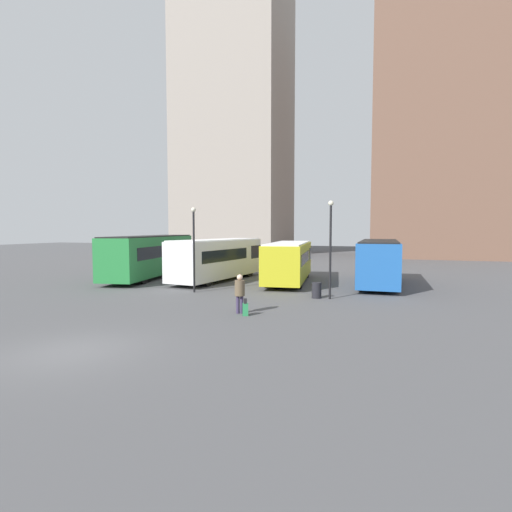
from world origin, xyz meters
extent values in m
plane|color=#4C4C4F|center=(0.00, 0.00, 0.00)|extent=(160.00, 160.00, 0.00)
cube|color=gray|center=(-14.71, 50.57, 20.72)|extent=(16.16, 13.98, 41.44)
cube|color=brown|center=(14.94, 50.57, 17.52)|extent=(16.63, 14.85, 35.04)
cube|color=#237A38|center=(-8.42, 17.10, 1.72)|extent=(4.37, 12.21, 2.86)
cube|color=black|center=(-9.21, 21.95, 2.07)|extent=(2.84, 2.57, 1.09)
cube|color=black|center=(-8.24, 16.04, 2.07)|extent=(3.71, 7.96, 0.86)
cube|color=black|center=(-8.42, 17.10, 3.19)|extent=(4.14, 11.94, 0.08)
cylinder|color=black|center=(-9.01, 20.77, 0.52)|extent=(2.52, 1.41, 1.04)
cylinder|color=black|center=(-7.82, 13.44, 0.52)|extent=(2.52, 1.41, 1.04)
cube|color=silver|center=(-2.77, 17.05, 1.59)|extent=(3.61, 9.73, 2.65)
cube|color=black|center=(-2.28, 20.92, 1.92)|extent=(2.66, 2.05, 1.01)
cube|color=black|center=(-2.88, 16.21, 1.92)|extent=(3.20, 6.34, 0.79)
cube|color=white|center=(-2.77, 17.05, 2.96)|extent=(3.39, 9.52, 0.08)
cylinder|color=black|center=(-2.40, 19.98, 0.49)|extent=(2.43, 1.27, 0.98)
cylinder|color=black|center=(-3.14, 14.13, 0.49)|extent=(2.43, 1.27, 0.98)
cube|color=gold|center=(2.39, 17.69, 1.50)|extent=(3.55, 9.48, 2.42)
cube|color=black|center=(1.93, 21.45, 1.81)|extent=(2.67, 1.99, 0.92)
cube|color=black|center=(2.49, 16.86, 1.81)|extent=(3.17, 6.18, 0.73)
cube|color=white|center=(2.39, 17.69, 2.76)|extent=(3.33, 9.27, 0.08)
cylinder|color=black|center=(2.04, 20.53, 0.53)|extent=(2.46, 1.34, 1.06)
cylinder|color=black|center=(2.73, 14.84, 0.53)|extent=(2.46, 1.34, 1.06)
cube|color=#1E56A3|center=(8.42, 18.24, 1.57)|extent=(2.64, 9.08, 2.65)
cube|color=black|center=(8.35, 21.95, 1.90)|extent=(2.56, 1.71, 1.01)
cube|color=black|center=(8.43, 17.43, 1.90)|extent=(2.62, 5.82, 0.79)
cube|color=black|center=(8.42, 18.24, 2.94)|extent=(2.44, 8.89, 0.08)
cylinder|color=black|center=(8.37, 21.04, 0.45)|extent=(2.41, 0.94, 0.90)
cylinder|color=black|center=(8.46, 15.44, 0.45)|extent=(2.41, 0.94, 0.90)
cylinder|color=#382D4C|center=(2.77, 6.84, 0.40)|extent=(0.20, 0.20, 0.79)
cylinder|color=#382D4C|center=(2.93, 6.90, 0.40)|extent=(0.20, 0.20, 0.79)
cylinder|color=brown|center=(2.85, 6.87, 1.13)|extent=(0.57, 0.57, 0.69)
sphere|color=beige|center=(2.85, 6.87, 1.61)|extent=(0.26, 0.26, 0.26)
cube|color=#28844C|center=(3.24, 6.53, 0.26)|extent=(0.33, 0.36, 0.53)
cube|color=black|center=(3.28, 6.43, 0.65)|extent=(0.13, 0.07, 0.24)
cylinder|color=black|center=(6.10, 11.84, 2.50)|extent=(0.12, 0.12, 5.01)
sphere|color=beige|center=(6.10, 11.84, 5.09)|extent=(0.28, 0.28, 0.28)
cylinder|color=black|center=(-1.82, 11.54, 2.39)|extent=(0.12, 0.12, 4.77)
sphere|color=beige|center=(-1.82, 11.54, 4.86)|extent=(0.28, 0.28, 0.28)
cylinder|color=black|center=(5.38, 11.86, 0.42)|extent=(0.52, 0.52, 0.85)
camera|label=1|loc=(9.12, -9.44, 3.72)|focal=28.00mm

